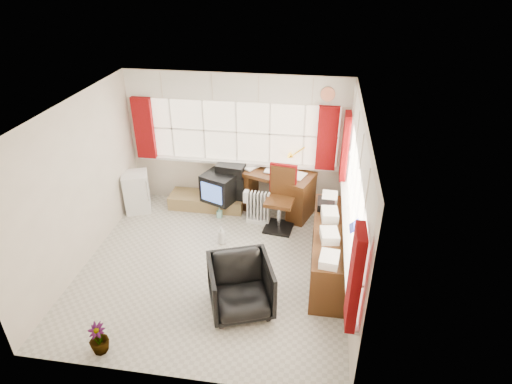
% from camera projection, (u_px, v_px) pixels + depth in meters
% --- Properties ---
extents(ground, '(4.00, 4.00, 0.00)m').
position_uv_depth(ground, '(214.00, 266.00, 6.63)').
color(ground, beige).
rests_on(ground, ground).
extents(room_walls, '(4.00, 4.00, 4.00)m').
position_uv_depth(room_walls, '(209.00, 181.00, 5.89)').
color(room_walls, beige).
rests_on(room_walls, ground).
extents(window_back, '(3.70, 0.12, 3.60)m').
position_uv_depth(window_back, '(237.00, 159.00, 7.84)').
color(window_back, '#F7E4C3').
rests_on(window_back, room_walls).
extents(window_right, '(0.12, 3.70, 3.60)m').
position_uv_depth(window_right, '(348.00, 226.00, 5.91)').
color(window_right, '#F7E4C3').
rests_on(window_right, room_walls).
extents(curtains, '(3.83, 3.83, 1.15)m').
position_uv_depth(curtains, '(282.00, 160.00, 6.59)').
color(curtains, maroon).
rests_on(curtains, room_walls).
extents(overhead_cabinets, '(3.98, 3.98, 0.48)m').
position_uv_depth(overhead_cabinets, '(288.00, 109.00, 6.24)').
color(overhead_cabinets, white).
rests_on(overhead_cabinets, room_walls).
extents(desk, '(1.54, 1.11, 0.83)m').
position_uv_depth(desk, '(275.00, 189.00, 7.86)').
color(desk, '#462210').
rests_on(desk, ground).
extents(desk_lamp, '(0.18, 0.16, 0.44)m').
position_uv_depth(desk_lamp, '(303.00, 153.00, 7.66)').
color(desk_lamp, '#DEA909').
rests_on(desk_lamp, desk).
extents(task_chair, '(0.54, 0.56, 1.15)m').
position_uv_depth(task_chair, '(281.00, 195.00, 7.34)').
color(task_chair, black).
rests_on(task_chair, ground).
extents(office_chair, '(1.04, 1.06, 0.76)m').
position_uv_depth(office_chair, '(241.00, 287.00, 5.67)').
color(office_chair, black).
rests_on(office_chair, ground).
extents(radiator, '(0.42, 0.20, 0.62)m').
position_uv_depth(radiator, '(258.00, 210.00, 7.59)').
color(radiator, white).
rests_on(radiator, ground).
extents(credenza, '(0.50, 2.00, 0.85)m').
position_uv_depth(credenza, '(329.00, 249.00, 6.38)').
color(credenza, '#462210').
rests_on(credenza, ground).
extents(file_tray, '(0.27, 0.34, 0.11)m').
position_uv_depth(file_tray, '(326.00, 204.00, 6.70)').
color(file_tray, black).
rests_on(file_tray, credenza).
extents(tv_bench, '(1.40, 0.50, 0.25)m').
position_uv_depth(tv_bench, '(207.00, 201.00, 8.12)').
color(tv_bench, '#A28351').
rests_on(tv_bench, ground).
extents(crt_tv, '(0.72, 0.70, 0.52)m').
position_uv_depth(crt_tv, '(220.00, 187.00, 7.80)').
color(crt_tv, black).
rests_on(crt_tv, tv_bench).
extents(hifi_stack, '(0.66, 0.47, 0.64)m').
position_uv_depth(hifi_stack, '(232.00, 181.00, 7.93)').
color(hifi_stack, black).
rests_on(hifi_stack, tv_bench).
extents(mini_fridge, '(0.58, 0.58, 0.76)m').
position_uv_depth(mini_fridge, '(137.00, 192.00, 7.91)').
color(mini_fridge, white).
rests_on(mini_fridge, ground).
extents(spray_bottle_a, '(0.13, 0.13, 0.32)m').
position_uv_depth(spray_bottle_a, '(221.00, 235.00, 7.08)').
color(spray_bottle_a, silver).
rests_on(spray_bottle_a, ground).
extents(spray_bottle_b, '(0.09, 0.10, 0.20)m').
position_uv_depth(spray_bottle_b, '(219.00, 213.00, 7.80)').
color(spray_bottle_b, '#88CBBC').
rests_on(spray_bottle_b, ground).
extents(flower_vase, '(0.30, 0.30, 0.42)m').
position_uv_depth(flower_vase, '(98.00, 338.00, 5.13)').
color(flower_vase, black).
rests_on(flower_vase, ground).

